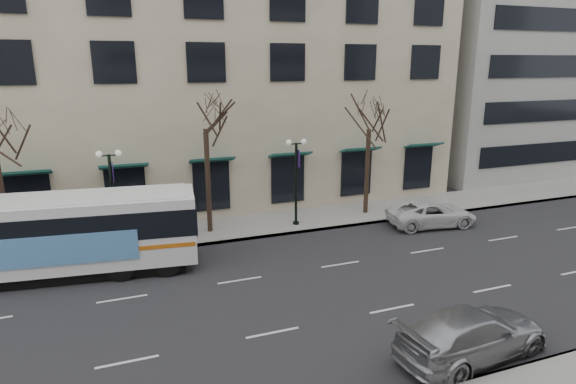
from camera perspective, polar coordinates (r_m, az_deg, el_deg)
name	(u,v)px	position (r m, az deg, el deg)	size (l,w,h in m)	color
ground	(254,304)	(19.99, -4.00, -13.07)	(160.00, 160.00, 0.00)	black
sidewalk_far	(291,221)	(29.28, 0.37, -3.47)	(80.00, 4.00, 0.15)	gray
building_hotel	(141,25)	(38.11, -16.98, 18.43)	(40.00, 20.00, 24.00)	tan
tree_far_mid	(205,111)	(26.30, -9.83, 9.43)	(3.60, 3.60, 8.55)	black
tree_far_right	(370,113)	(29.86, 9.66, 9.17)	(3.60, 3.60, 8.06)	black
lamp_post_left	(113,194)	(25.96, -20.05, -0.26)	(1.22, 0.45, 5.21)	black
lamp_post_right	(296,178)	(27.76, 0.98, 1.65)	(1.22, 0.45, 5.21)	black
city_bus	(44,235)	(24.11, -26.99, -4.51)	(13.81, 4.53, 3.67)	white
silver_car	(472,333)	(17.59, 20.98, -15.37)	(2.27, 5.57, 1.62)	#9A9BA1
white_pickup	(431,214)	(29.76, 16.64, -2.49)	(2.42, 5.25, 1.46)	silver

